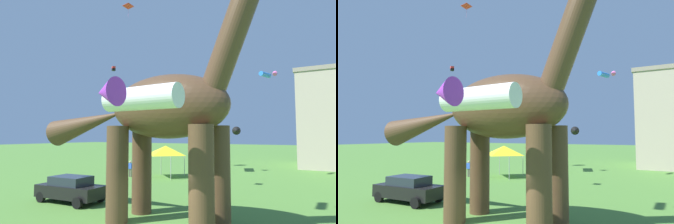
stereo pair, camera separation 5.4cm
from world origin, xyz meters
TOP-DOWN VIEW (x-y plane):
  - dinosaur_sculpture at (-0.80, 2.50)m, footprint 14.14×3.00m
  - parked_sedan_left at (-7.93, 3.28)m, footprint 4.31×2.05m
  - person_photographer at (-8.94, 11.34)m, footprint 0.41×0.18m
  - person_strolling_adult at (-11.47, 13.72)m, footprint 0.58×0.26m
  - festival_canopy_tent at (-8.42, 15.28)m, footprint 3.15×3.15m
  - kite_near_high at (-5.02, 22.34)m, footprint 3.12×3.30m
  - kite_near_low at (-10.52, 23.73)m, footprint 0.88×0.88m
  - kite_trailing at (0.30, 19.92)m, footprint 1.61×1.72m
  - kite_far_left at (-6.66, 7.01)m, footprint 0.57×0.74m
  - kite_mid_right at (-15.28, 15.45)m, footprint 0.48×0.48m
  - kite_high_left at (0.04, -1.06)m, footprint 3.15×2.69m

SIDE VIEW (x-z plane):
  - person_photographer at x=-8.94m, z-range 0.12..1.22m
  - parked_sedan_left at x=-7.93m, z-range 0.03..1.58m
  - person_strolling_adult at x=-11.47m, z-range 0.16..1.71m
  - festival_canopy_tent at x=-8.42m, z-range 1.04..4.04m
  - kite_near_high at x=-5.02m, z-range 4.06..4.99m
  - dinosaur_sculpture at x=-0.80m, z-range -2.05..12.74m
  - kite_high_left at x=0.04m, z-range 4.89..5.80m
  - kite_near_low at x=-10.52m, z-range 9.04..10.23m
  - kite_trailing at x=0.30m, z-range 9.70..10.18m
  - kite_mid_right at x=-15.28m, z-range 11.17..11.66m
  - kite_far_left at x=-6.66m, z-range 12.88..13.77m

